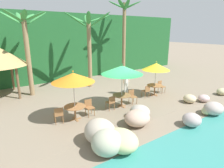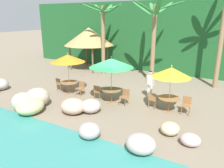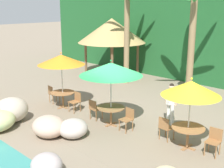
{
  "view_description": "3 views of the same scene",
  "coord_description": "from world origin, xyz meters",
  "px_view_note": "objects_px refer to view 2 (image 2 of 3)",
  "views": [
    {
      "loc": [
        -6.59,
        -8.82,
        4.44
      ],
      "look_at": [
        -0.32,
        0.25,
        1.35
      ],
      "focal_mm": 30.5,
      "sensor_mm": 36.0,
      "label": 1
    },
    {
      "loc": [
        6.12,
        -10.58,
        4.69
      ],
      "look_at": [
        -0.15,
        0.1,
        0.94
      ],
      "focal_mm": 35.78,
      "sensor_mm": 36.0,
      "label": 2
    },
    {
      "loc": [
        7.87,
        -8.29,
        4.67
      ],
      "look_at": [
        -0.71,
        0.54,
        1.39
      ],
      "focal_mm": 48.43,
      "sensor_mm": 36.0,
      "label": 3
    }
  ],
  "objects_px": {
    "dining_table_yellow": "(169,100)",
    "chair_yellow_seaward": "(186,104)",
    "chair_orange_seaward": "(81,87)",
    "chair_yellow_inland": "(153,99)",
    "umbrella_orange": "(68,58)",
    "dining_table_green": "(111,92)",
    "umbrella_green": "(111,63)",
    "waiter_in_white": "(150,82)",
    "palm_tree_second": "(154,27)",
    "chair_green_seaward": "(125,96)",
    "umbrella_yellow": "(171,72)",
    "palm_tree_third": "(224,16)",
    "chair_orange_inland": "(60,83)",
    "dining_table_orange": "(69,84)",
    "chair_green_inland": "(98,91)",
    "palapa_hut": "(89,37)",
    "palm_tree_nearest": "(103,26)"
  },
  "relations": [
    {
      "from": "dining_table_yellow",
      "to": "chair_yellow_seaward",
      "type": "xyz_separation_m",
      "value": [
        0.84,
        0.17,
        -0.1
      ]
    },
    {
      "from": "dining_table_yellow",
      "to": "chair_orange_seaward",
      "type": "bearing_deg",
      "value": -176.52
    },
    {
      "from": "chair_yellow_inland",
      "to": "chair_orange_seaward",
      "type": "bearing_deg",
      "value": -176.5
    },
    {
      "from": "umbrella_orange",
      "to": "dining_table_green",
      "type": "relative_size",
      "value": 2.36
    },
    {
      "from": "umbrella_green",
      "to": "dining_table_yellow",
      "type": "xyz_separation_m",
      "value": [
        3.22,
        0.35,
        -1.66
      ]
    },
    {
      "from": "dining_table_green",
      "to": "waiter_in_white",
      "type": "height_order",
      "value": "waiter_in_white"
    },
    {
      "from": "umbrella_green",
      "to": "dining_table_green",
      "type": "xyz_separation_m",
      "value": [
        0.0,
        -0.0,
        -1.66
      ]
    },
    {
      "from": "dining_table_yellow",
      "to": "palm_tree_second",
      "type": "height_order",
      "value": "palm_tree_second"
    },
    {
      "from": "chair_green_seaward",
      "to": "umbrella_yellow",
      "type": "height_order",
      "value": "umbrella_yellow"
    },
    {
      "from": "chair_orange_seaward",
      "to": "dining_table_green",
      "type": "relative_size",
      "value": 0.79
    },
    {
      "from": "umbrella_green",
      "to": "palm_tree_third",
      "type": "distance_m",
      "value": 8.01
    },
    {
      "from": "waiter_in_white",
      "to": "chair_yellow_seaward",
      "type": "bearing_deg",
      "value": -25.41
    },
    {
      "from": "umbrella_orange",
      "to": "chair_yellow_seaward",
      "type": "relative_size",
      "value": 2.98
    },
    {
      "from": "chair_orange_inland",
      "to": "palm_tree_third",
      "type": "distance_m",
      "value": 11.35
    },
    {
      "from": "chair_orange_inland",
      "to": "chair_yellow_inland",
      "type": "bearing_deg",
      "value": 3.01
    },
    {
      "from": "chair_orange_seaward",
      "to": "chair_yellow_inland",
      "type": "height_order",
      "value": "same"
    },
    {
      "from": "dining_table_orange",
      "to": "umbrella_yellow",
      "type": "bearing_deg",
      "value": 3.74
    },
    {
      "from": "umbrella_green",
      "to": "dining_table_orange",
      "type": "bearing_deg",
      "value": -178.9
    },
    {
      "from": "dining_table_green",
      "to": "chair_yellow_inland",
      "type": "relative_size",
      "value": 1.26
    },
    {
      "from": "chair_green_inland",
      "to": "dining_table_yellow",
      "type": "bearing_deg",
      "value": 6.33
    },
    {
      "from": "dining_table_green",
      "to": "chair_green_seaward",
      "type": "xyz_separation_m",
      "value": [
        0.85,
        0.03,
        -0.1
      ]
    },
    {
      "from": "umbrella_green",
      "to": "palm_tree_third",
      "type": "height_order",
      "value": "palm_tree_third"
    },
    {
      "from": "umbrella_orange",
      "to": "chair_green_seaward",
      "type": "xyz_separation_m",
      "value": [
        3.91,
        0.09,
        -1.74
      ]
    },
    {
      "from": "dining_table_yellow",
      "to": "chair_green_seaward",
      "type": "bearing_deg",
      "value": -172.3
    },
    {
      "from": "chair_green_inland",
      "to": "palapa_hut",
      "type": "height_order",
      "value": "palapa_hut"
    },
    {
      "from": "chair_orange_seaward",
      "to": "dining_table_yellow",
      "type": "relative_size",
      "value": 0.79
    },
    {
      "from": "umbrella_green",
      "to": "waiter_in_white",
      "type": "bearing_deg",
      "value": 44.77
    },
    {
      "from": "chair_yellow_seaward",
      "to": "chair_orange_inland",
      "type": "bearing_deg",
      "value": -176.04
    },
    {
      "from": "umbrella_yellow",
      "to": "chair_orange_seaward",
      "type": "bearing_deg",
      "value": -176.52
    },
    {
      "from": "umbrella_green",
      "to": "chair_green_inland",
      "type": "xyz_separation_m",
      "value": [
        -0.85,
        -0.1,
        -1.76
      ]
    },
    {
      "from": "chair_orange_inland",
      "to": "waiter_in_white",
      "type": "distance_m",
      "value": 5.84
    },
    {
      "from": "dining_table_green",
      "to": "chair_orange_inland",
      "type": "bearing_deg",
      "value": -179.57
    },
    {
      "from": "dining_table_yellow",
      "to": "waiter_in_white",
      "type": "relative_size",
      "value": 0.65
    },
    {
      "from": "umbrella_orange",
      "to": "dining_table_orange",
      "type": "bearing_deg",
      "value": 90.0
    },
    {
      "from": "chair_orange_seaward",
      "to": "chair_green_seaward",
      "type": "relative_size",
      "value": 1.0
    },
    {
      "from": "dining_table_green",
      "to": "umbrella_yellow",
      "type": "height_order",
      "value": "umbrella_yellow"
    },
    {
      "from": "umbrella_yellow",
      "to": "chair_yellow_inland",
      "type": "relative_size",
      "value": 2.79
    },
    {
      "from": "chair_green_seaward",
      "to": "palm_tree_second",
      "type": "bearing_deg",
      "value": 93.74
    },
    {
      "from": "chair_yellow_inland",
      "to": "chair_green_seaward",
      "type": "bearing_deg",
      "value": -169.9
    },
    {
      "from": "palapa_hut",
      "to": "chair_orange_inland",
      "type": "bearing_deg",
      "value": -71.14
    },
    {
      "from": "dining_table_orange",
      "to": "umbrella_green",
      "type": "height_order",
      "value": "umbrella_green"
    },
    {
      "from": "dining_table_yellow",
      "to": "palm_tree_nearest",
      "type": "distance_m",
      "value": 9.36
    },
    {
      "from": "chair_green_seaward",
      "to": "umbrella_yellow",
      "type": "distance_m",
      "value": 2.85
    },
    {
      "from": "chair_yellow_seaward",
      "to": "waiter_in_white",
      "type": "bearing_deg",
      "value": 154.59
    },
    {
      "from": "palapa_hut",
      "to": "dining_table_green",
      "type": "bearing_deg",
      "value": -45.99
    },
    {
      "from": "dining_table_orange",
      "to": "umbrella_yellow",
      "type": "height_order",
      "value": "umbrella_yellow"
    },
    {
      "from": "chair_yellow_inland",
      "to": "palm_tree_second",
      "type": "distance_m",
      "value": 6.09
    },
    {
      "from": "chair_green_inland",
      "to": "chair_orange_inland",
      "type": "bearing_deg",
      "value": 178.67
    },
    {
      "from": "chair_green_inland",
      "to": "palapa_hut",
      "type": "xyz_separation_m",
      "value": [
        -5.21,
        6.37,
        2.46
      ]
    },
    {
      "from": "dining_table_yellow",
      "to": "palm_tree_third",
      "type": "bearing_deg",
      "value": 74.48
    }
  ]
}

